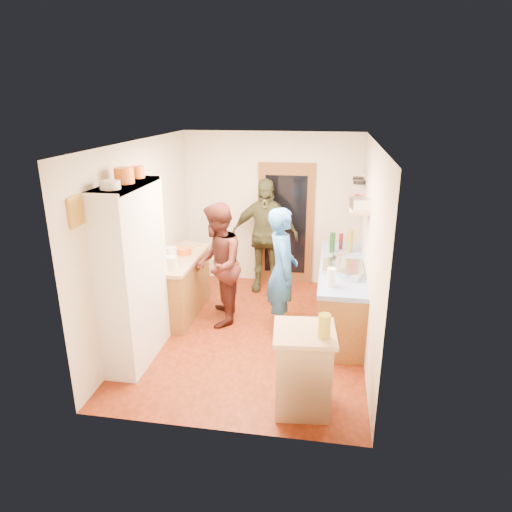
% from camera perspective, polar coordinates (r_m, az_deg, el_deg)
% --- Properties ---
extents(floor, '(3.00, 4.00, 0.02)m').
position_cam_1_polar(floor, '(6.47, -0.54, -9.66)').
color(floor, maroon).
rests_on(floor, ground).
extents(ceiling, '(3.00, 4.00, 0.02)m').
position_cam_1_polar(ceiling, '(5.69, -0.62, 14.15)').
color(ceiling, silver).
rests_on(ceiling, ground).
extents(wall_back, '(3.00, 0.02, 2.60)m').
position_cam_1_polar(wall_back, '(7.86, 1.97, 5.86)').
color(wall_back, beige).
rests_on(wall_back, ground).
extents(wall_front, '(3.00, 0.02, 2.60)m').
position_cam_1_polar(wall_front, '(4.12, -5.45, -6.93)').
color(wall_front, beige).
rests_on(wall_front, ground).
extents(wall_left, '(0.02, 4.00, 2.60)m').
position_cam_1_polar(wall_left, '(6.37, -14.08, 2.10)').
color(wall_left, beige).
rests_on(wall_left, ground).
extents(wall_right, '(0.02, 4.00, 2.60)m').
position_cam_1_polar(wall_right, '(5.89, 14.06, 0.70)').
color(wall_right, beige).
rests_on(wall_right, ground).
extents(door_frame, '(0.95, 0.06, 2.10)m').
position_cam_1_polar(door_frame, '(7.86, 3.72, 3.94)').
color(door_frame, brown).
rests_on(door_frame, ground).
extents(door_glass, '(0.70, 0.02, 1.70)m').
position_cam_1_polar(door_glass, '(7.83, 3.70, 3.88)').
color(door_glass, black).
rests_on(door_glass, door_frame).
extents(hutch_body, '(0.40, 1.20, 2.20)m').
position_cam_1_polar(hutch_body, '(5.66, -15.09, -2.28)').
color(hutch_body, silver).
rests_on(hutch_body, ground).
extents(hutch_top_shelf, '(0.40, 1.14, 0.04)m').
position_cam_1_polar(hutch_top_shelf, '(5.38, -16.08, 8.51)').
color(hutch_top_shelf, silver).
rests_on(hutch_top_shelf, hutch_body).
extents(plate_stack, '(0.21, 0.21, 0.09)m').
position_cam_1_polar(plate_stack, '(5.07, -17.77, 8.47)').
color(plate_stack, white).
rests_on(plate_stack, hutch_top_shelf).
extents(orange_pot_a, '(0.22, 0.22, 0.18)m').
position_cam_1_polar(orange_pot_a, '(5.36, -16.17, 9.64)').
color(orange_pot_a, orange).
rests_on(orange_pot_a, hutch_top_shelf).
extents(orange_pot_b, '(0.16, 0.16, 0.14)m').
position_cam_1_polar(orange_pot_b, '(5.70, -14.57, 10.13)').
color(orange_pot_b, orange).
rests_on(orange_pot_b, hutch_top_shelf).
extents(left_counter_base, '(0.60, 1.40, 0.85)m').
position_cam_1_polar(left_counter_base, '(6.95, -9.71, -3.83)').
color(left_counter_base, olive).
rests_on(left_counter_base, ground).
extents(left_counter_top, '(0.64, 1.44, 0.05)m').
position_cam_1_polar(left_counter_top, '(6.79, -9.92, -0.33)').
color(left_counter_top, tan).
rests_on(left_counter_top, left_counter_base).
extents(toaster, '(0.24, 0.18, 0.17)m').
position_cam_1_polar(toaster, '(6.31, -10.95, -0.83)').
color(toaster, white).
rests_on(toaster, left_counter_top).
extents(kettle, '(0.19, 0.19, 0.17)m').
position_cam_1_polar(kettle, '(6.71, -10.58, 0.38)').
color(kettle, white).
rests_on(kettle, left_counter_top).
extents(orange_bowl, '(0.26, 0.26, 0.10)m').
position_cam_1_polar(orange_bowl, '(6.87, -8.95, 0.60)').
color(orange_bowl, orange).
rests_on(orange_bowl, left_counter_top).
extents(chopping_board, '(0.35, 0.30, 0.02)m').
position_cam_1_polar(chopping_board, '(7.30, -8.30, 1.47)').
color(chopping_board, tan).
rests_on(chopping_board, left_counter_top).
extents(right_counter_base, '(0.60, 2.20, 0.84)m').
position_cam_1_polar(right_counter_base, '(6.65, 10.49, -5.01)').
color(right_counter_base, olive).
rests_on(right_counter_base, ground).
extents(right_counter_top, '(0.62, 2.22, 0.06)m').
position_cam_1_polar(right_counter_top, '(6.48, 10.73, -1.38)').
color(right_counter_top, blue).
rests_on(right_counter_top, right_counter_base).
extents(hob, '(0.55, 0.58, 0.04)m').
position_cam_1_polar(hob, '(6.37, 10.76, -1.26)').
color(hob, silver).
rests_on(hob, right_counter_top).
extents(pot_on_hob, '(0.19, 0.19, 0.13)m').
position_cam_1_polar(pot_on_hob, '(6.42, 10.35, -0.28)').
color(pot_on_hob, silver).
rests_on(pot_on_hob, hob).
extents(bottle_a, '(0.09, 0.09, 0.31)m').
position_cam_1_polar(bottle_a, '(6.93, 9.52, 1.68)').
color(bottle_a, '#143F14').
rests_on(bottle_a, right_counter_top).
extents(bottle_b, '(0.07, 0.07, 0.25)m').
position_cam_1_polar(bottle_b, '(7.12, 10.57, 1.81)').
color(bottle_b, '#591419').
rests_on(bottle_b, right_counter_top).
extents(bottle_c, '(0.09, 0.09, 0.35)m').
position_cam_1_polar(bottle_c, '(6.98, 11.67, 1.81)').
color(bottle_c, olive).
rests_on(bottle_c, right_counter_top).
extents(paper_towel, '(0.12, 0.12, 0.24)m').
position_cam_1_polar(paper_towel, '(5.68, 9.41, -2.66)').
color(paper_towel, white).
rests_on(paper_towel, right_counter_top).
extents(mixing_bowl, '(0.34, 0.34, 0.11)m').
position_cam_1_polar(mixing_bowl, '(5.99, 11.79, -2.34)').
color(mixing_bowl, silver).
rests_on(mixing_bowl, right_counter_top).
extents(island_base, '(0.60, 0.60, 0.86)m').
position_cam_1_polar(island_base, '(4.88, 5.90, -14.21)').
color(island_base, tan).
rests_on(island_base, ground).
extents(island_top, '(0.68, 0.68, 0.05)m').
position_cam_1_polar(island_top, '(4.65, 6.10, -9.51)').
color(island_top, tan).
rests_on(island_top, island_base).
extents(cutting_board, '(0.37, 0.31, 0.02)m').
position_cam_1_polar(cutting_board, '(4.68, 5.46, -9.10)').
color(cutting_board, white).
rests_on(cutting_board, island_top).
extents(oil_jar, '(0.13, 0.13, 0.24)m').
position_cam_1_polar(oil_jar, '(4.48, 8.53, -8.64)').
color(oil_jar, '#AD9E2D').
rests_on(oil_jar, island_top).
extents(pan_rail, '(0.02, 0.65, 0.02)m').
position_cam_1_polar(pan_rail, '(7.20, 13.30, 10.21)').
color(pan_rail, silver).
rests_on(pan_rail, wall_right).
extents(pan_hang_a, '(0.18, 0.18, 0.05)m').
position_cam_1_polar(pan_hang_a, '(7.04, 12.81, 8.99)').
color(pan_hang_a, black).
rests_on(pan_hang_a, pan_rail).
extents(pan_hang_b, '(0.16, 0.16, 0.05)m').
position_cam_1_polar(pan_hang_b, '(7.24, 12.72, 9.10)').
color(pan_hang_b, black).
rests_on(pan_hang_b, pan_rail).
extents(pan_hang_c, '(0.17, 0.17, 0.05)m').
position_cam_1_polar(pan_hang_c, '(7.44, 12.65, 9.44)').
color(pan_hang_c, black).
rests_on(pan_hang_c, pan_rail).
extents(wall_shelf, '(0.26, 0.42, 0.03)m').
position_cam_1_polar(wall_shelf, '(6.20, 12.78, 5.58)').
color(wall_shelf, tan).
rests_on(wall_shelf, wall_right).
extents(radio, '(0.26, 0.33, 0.15)m').
position_cam_1_polar(radio, '(6.18, 12.84, 6.39)').
color(radio, silver).
rests_on(radio, wall_shelf).
extents(ext_bracket, '(0.06, 0.10, 0.04)m').
position_cam_1_polar(ext_bracket, '(7.48, 12.95, 5.87)').
color(ext_bracket, black).
rests_on(ext_bracket, wall_right).
extents(fire_extinguisher, '(0.11, 0.11, 0.32)m').
position_cam_1_polar(fire_extinguisher, '(7.47, 12.52, 6.27)').
color(fire_extinguisher, red).
rests_on(fire_extinguisher, wall_right).
extents(picture_frame, '(0.03, 0.25, 0.30)m').
position_cam_1_polar(picture_frame, '(4.84, -21.59, 5.21)').
color(picture_frame, gold).
rests_on(picture_frame, wall_left).
extents(person_hob, '(0.56, 0.72, 1.76)m').
position_cam_1_polar(person_hob, '(6.20, 3.63, -1.94)').
color(person_hob, '#265DA5').
rests_on(person_hob, ground).
extents(person_left, '(0.80, 0.96, 1.76)m').
position_cam_1_polar(person_left, '(6.47, -4.50, -1.00)').
color(person_left, '#411B15').
rests_on(person_left, ground).
extents(person_back, '(1.12, 0.48, 1.90)m').
position_cam_1_polar(person_back, '(7.56, 1.18, 2.57)').
color(person_back, '#373720').
rests_on(person_back, ground).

